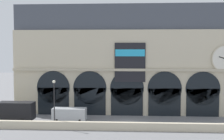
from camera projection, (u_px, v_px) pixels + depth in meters
ground_plane at (126, 122)px, 46.70m from camera, size 200.00×200.00×0.00m
quay_parapet_wall at (126, 126)px, 41.95m from camera, size 90.00×0.70×1.16m
station_building at (127, 61)px, 53.86m from camera, size 39.47×5.99×19.11m
box_truck_west at (11, 111)px, 47.00m from camera, size 7.50×2.91×3.12m
van_midwest at (69, 114)px, 46.80m from camera, size 5.20×2.48×2.20m
street_lamp_quayside at (54, 98)px, 43.12m from camera, size 0.44×0.44×6.90m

